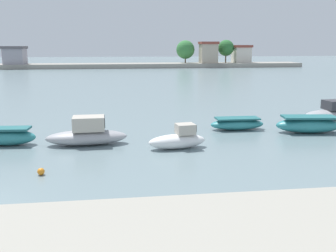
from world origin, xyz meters
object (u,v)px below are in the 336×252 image
(moored_boat_2, at_px, (7,137))
(moored_boat_3, at_px, (87,134))
(moored_boat_4, at_px, (178,139))
(moored_boat_7, at_px, (335,112))
(mooring_buoy_1, at_px, (41,172))
(moored_boat_6, at_px, (309,125))
(moored_boat_5, at_px, (237,124))

(moored_boat_2, relative_size, moored_boat_3, 0.72)
(moored_boat_2, height_order, moored_boat_4, moored_boat_4)
(moored_boat_2, xyz_separation_m, moored_boat_7, (26.29, 5.66, 0.04))
(moored_boat_3, distance_m, mooring_buoy_1, 6.09)
(moored_boat_7, bearing_deg, moored_boat_6, -141.03)
(moored_boat_3, relative_size, moored_boat_4, 1.38)
(moored_boat_5, xyz_separation_m, moored_boat_6, (4.95, -1.70, 0.15))
(mooring_buoy_1, bearing_deg, moored_boat_5, 34.07)
(moored_boat_3, xyz_separation_m, mooring_buoy_1, (-1.90, -5.77, -0.51))
(moored_boat_7, distance_m, mooring_buoy_1, 25.97)
(moored_boat_2, height_order, mooring_buoy_1, moored_boat_2)
(moored_boat_2, height_order, moored_boat_5, moored_boat_2)
(moored_boat_3, bearing_deg, moored_boat_4, -18.35)
(moored_boat_4, height_order, moored_boat_6, moored_boat_4)
(moored_boat_5, xyz_separation_m, mooring_buoy_1, (-13.00, -8.79, -0.27))
(moored_boat_4, relative_size, moored_boat_6, 0.76)
(moored_boat_6, xyz_separation_m, mooring_buoy_1, (-17.95, -7.09, -0.42))
(mooring_buoy_1, bearing_deg, moored_boat_7, 27.56)
(moored_boat_3, bearing_deg, moored_boat_2, 171.69)
(moored_boat_2, distance_m, mooring_buoy_1, 7.15)
(moored_boat_4, xyz_separation_m, moored_boat_6, (10.31, 3.03, 0.03))
(moored_boat_6, bearing_deg, moored_boat_2, -170.40)
(moored_boat_4, height_order, moored_boat_7, moored_boat_7)
(moored_boat_4, height_order, moored_boat_5, moored_boat_4)
(moored_boat_3, bearing_deg, moored_boat_7, 14.64)
(moored_boat_2, bearing_deg, moored_boat_5, 13.07)
(moored_boat_5, distance_m, moored_boat_7, 10.53)
(moored_boat_7, bearing_deg, moored_boat_5, -167.35)
(moored_boat_2, height_order, moored_boat_6, moored_boat_6)
(moored_boat_2, distance_m, moored_boat_6, 21.23)
(moored_boat_4, relative_size, mooring_buoy_1, 10.58)
(moored_boat_3, relative_size, moored_boat_6, 1.04)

